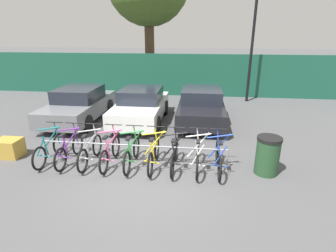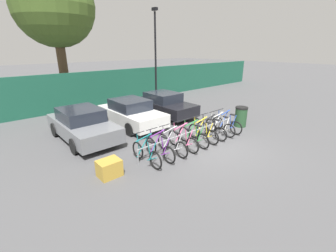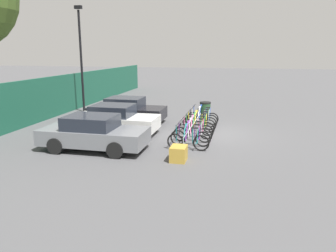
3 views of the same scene
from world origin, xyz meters
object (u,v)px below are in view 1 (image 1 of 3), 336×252
Objects in this scene: cargo_crate at (9,148)px; car_grey at (79,105)px; bicycle_teal at (50,149)px; bike_rack at (132,147)px; bicycle_black at (174,155)px; lamp_post at (254,31)px; bicycle_pink at (110,152)px; bicycle_green at (132,153)px; bicycle_yellow at (154,154)px; bicycle_silver at (90,151)px; trash_bin at (268,155)px; car_white at (141,106)px; bicycle_blue at (219,158)px; car_black at (201,106)px; bicycle_white at (198,157)px; bicycle_purple at (69,150)px.

car_grey is at bearing 80.34° from cargo_crate.
car_grey is (-0.76, 3.70, 0.31)m from bicycle_teal.
bicycle_black reaches higher than bike_rack.
bicycle_pink is at bearing -122.13° from lamp_post.
lamp_post is (3.19, 7.97, 3.26)m from bicycle_black.
bicycle_green is 1.00× the size of bicycle_yellow.
bicycle_black is (2.40, 0.00, 0.00)m from bicycle_silver.
bicycle_yellow is 3.02m from trash_bin.
car_white reaches higher than bicycle_silver.
bicycle_pink is at bearing -2.10° from cargo_crate.
car_black is (-0.49, 4.13, 0.31)m from bicycle_blue.
car_white reaches higher than bicycle_black.
car_white reaches higher than bicycle_white.
car_black is (2.47, 0.28, 0.00)m from car_white.
bicycle_purple is 0.26× the size of lamp_post.
lamp_post is (6.22, 7.97, 3.26)m from bicycle_purple.
car_black is (1.90, 4.13, 0.31)m from bicycle_green.
bicycle_white is (1.82, 0.00, 0.00)m from bicycle_green.
bicycle_white is at bearing 179.21° from bicycle_blue.
car_grey is at bearing 100.63° from bicycle_teal.
bicycle_teal is 1.00× the size of bicycle_blue.
car_black is (4.33, 4.13, 0.31)m from bicycle_teal.
car_black is at bearing 56.27° from bicycle_pink.
bicycle_purple is 4.22m from bicycle_blue.
bicycle_purple is 0.40× the size of car_grey.
bicycle_teal is at bearing 176.67° from bicycle_purple.
lamp_post is at bearing 48.49° from bicycle_teal.
cargo_crate is (-5.63, 0.12, -0.10)m from bicycle_white.
bicycle_yellow is 1.00× the size of bicycle_white.
bicycle_black is at bearing -179.73° from trash_bin.
car_white and car_black have the same top height.
bicycle_pink is at bearing -55.20° from car_grey.
trash_bin is at bearing -3.48° from bicycle_white.
bike_rack is 3.67m from trash_bin.
bicycle_purple reaches higher than bike_rack.
car_black is at bearing 63.34° from bicycle_green.
lamp_post is at bearing 48.73° from bicycle_purple.
bicycle_teal is 3.63m from bicycle_black.
bicycle_blue is at bearing -1.98° from bicycle_green.
bicycle_pink is 9.96m from lamp_post.
bike_rack is 3.14× the size of bicycle_black.
car_black is 5.45m from lamp_post.
bicycle_teal is 1.00× the size of bicycle_green.
bicycle_yellow is 9.40m from lamp_post.
bicycle_yellow is at bearing -107.23° from car_black.
bicycle_teal is 6.08m from trash_bin.
bike_rack is at bearing 169.67° from bicycle_yellow.
car_grey is (-1.36, 3.70, 0.31)m from bicycle_purple.
bike_rack is at bearing 98.51° from bicycle_green.
bicycle_white is at bearing -179.64° from trash_bin.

